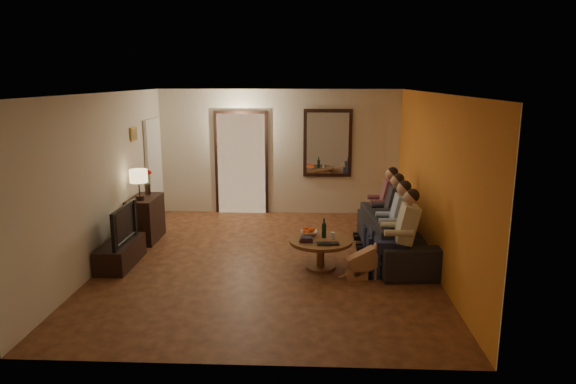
{
  "coord_description": "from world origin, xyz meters",
  "views": [
    {
      "loc": [
        0.66,
        -7.62,
        2.81
      ],
      "look_at": [
        0.3,
        0.3,
        1.05
      ],
      "focal_mm": 32.0,
      "sensor_mm": 36.0,
      "label": 1
    }
  ],
  "objects_px": {
    "person_a": "(402,237)",
    "dog": "(364,260)",
    "bowl": "(309,233)",
    "coffee_table": "(321,254)",
    "dresser": "(145,219)",
    "person_d": "(384,206)",
    "table_lamp": "(139,185)",
    "tv": "(118,224)",
    "tv_stand": "(121,254)",
    "person_c": "(389,215)",
    "sofa": "(398,235)",
    "person_b": "(395,225)",
    "laptop": "(328,245)",
    "wine_bottle": "(324,228)"
  },
  "relations": [
    {
      "from": "coffee_table",
      "to": "sofa",
      "type": "bearing_deg",
      "value": 25.58
    },
    {
      "from": "person_a",
      "to": "person_d",
      "type": "distance_m",
      "value": 1.8
    },
    {
      "from": "person_a",
      "to": "person_c",
      "type": "distance_m",
      "value": 1.2
    },
    {
      "from": "sofa",
      "to": "dog",
      "type": "height_order",
      "value": "sofa"
    },
    {
      "from": "table_lamp",
      "to": "wine_bottle",
      "type": "distance_m",
      "value": 3.28
    },
    {
      "from": "sofa",
      "to": "laptop",
      "type": "xyz_separation_m",
      "value": [
        -1.15,
        -0.88,
        0.12
      ]
    },
    {
      "from": "coffee_table",
      "to": "bowl",
      "type": "xyz_separation_m",
      "value": [
        -0.18,
        0.22,
        0.26
      ]
    },
    {
      "from": "person_b",
      "to": "bowl",
      "type": "bearing_deg",
      "value": -176.67
    },
    {
      "from": "tv_stand",
      "to": "wine_bottle",
      "type": "height_order",
      "value": "wine_bottle"
    },
    {
      "from": "tv_stand",
      "to": "person_c",
      "type": "distance_m",
      "value": 4.33
    },
    {
      "from": "dresser",
      "to": "person_b",
      "type": "height_order",
      "value": "person_b"
    },
    {
      "from": "tv",
      "to": "person_d",
      "type": "height_order",
      "value": "person_d"
    },
    {
      "from": "dresser",
      "to": "bowl",
      "type": "relative_size",
      "value": 3.38
    },
    {
      "from": "person_b",
      "to": "laptop",
      "type": "relative_size",
      "value": 3.65
    },
    {
      "from": "wine_bottle",
      "to": "laptop",
      "type": "height_order",
      "value": "wine_bottle"
    },
    {
      "from": "tv_stand",
      "to": "laptop",
      "type": "distance_m",
      "value": 3.19
    },
    {
      "from": "sofa",
      "to": "dog",
      "type": "relative_size",
      "value": 4.24
    },
    {
      "from": "person_b",
      "to": "wine_bottle",
      "type": "relative_size",
      "value": 3.87
    },
    {
      "from": "table_lamp",
      "to": "tv",
      "type": "distance_m",
      "value": 1.11
    },
    {
      "from": "dresser",
      "to": "wine_bottle",
      "type": "relative_size",
      "value": 2.83
    },
    {
      "from": "dog",
      "to": "wine_bottle",
      "type": "xyz_separation_m",
      "value": [
        -0.56,
        0.49,
        0.32
      ]
    },
    {
      "from": "person_b",
      "to": "dresser",
      "type": "bearing_deg",
      "value": 167.29
    },
    {
      "from": "person_a",
      "to": "coffee_table",
      "type": "bearing_deg",
      "value": 165.22
    },
    {
      "from": "tv_stand",
      "to": "person_d",
      "type": "relative_size",
      "value": 0.91
    },
    {
      "from": "bowl",
      "to": "table_lamp",
      "type": "bearing_deg",
      "value": 164.36
    },
    {
      "from": "person_c",
      "to": "person_d",
      "type": "xyz_separation_m",
      "value": [
        0.0,
        0.6,
        0.0
      ]
    },
    {
      "from": "person_a",
      "to": "bowl",
      "type": "xyz_separation_m",
      "value": [
        -1.33,
        0.52,
        -0.12
      ]
    },
    {
      "from": "person_a",
      "to": "dog",
      "type": "bearing_deg",
      "value": -171.15
    },
    {
      "from": "dresser",
      "to": "dog",
      "type": "relative_size",
      "value": 1.56
    },
    {
      "from": "person_a",
      "to": "coffee_table",
      "type": "relative_size",
      "value": 1.27
    },
    {
      "from": "person_c",
      "to": "dog",
      "type": "distance_m",
      "value": 1.43
    },
    {
      "from": "sofa",
      "to": "coffee_table",
      "type": "bearing_deg",
      "value": 111.36
    },
    {
      "from": "dresser",
      "to": "wine_bottle",
      "type": "height_order",
      "value": "dresser"
    },
    {
      "from": "tv",
      "to": "dog",
      "type": "xyz_separation_m",
      "value": [
        3.67,
        -0.38,
        -0.37
      ]
    },
    {
      "from": "person_a",
      "to": "wine_bottle",
      "type": "bearing_deg",
      "value": 159.85
    },
    {
      "from": "tv",
      "to": "dog",
      "type": "relative_size",
      "value": 1.77
    },
    {
      "from": "dresser",
      "to": "tv",
      "type": "xyz_separation_m",
      "value": [
        0.0,
        -1.25,
        0.26
      ]
    },
    {
      "from": "sofa",
      "to": "bowl",
      "type": "distance_m",
      "value": 1.48
    },
    {
      "from": "dog",
      "to": "person_b",
      "type": "bearing_deg",
      "value": 42.78
    },
    {
      "from": "table_lamp",
      "to": "tv_stand",
      "type": "height_order",
      "value": "table_lamp"
    },
    {
      "from": "dresser",
      "to": "tv",
      "type": "distance_m",
      "value": 1.28
    },
    {
      "from": "sofa",
      "to": "dog",
      "type": "distance_m",
      "value": 1.18
    },
    {
      "from": "tv",
      "to": "person_a",
      "type": "relative_size",
      "value": 0.83
    },
    {
      "from": "person_d",
      "to": "laptop",
      "type": "relative_size",
      "value": 3.65
    },
    {
      "from": "tv_stand",
      "to": "dog",
      "type": "bearing_deg",
      "value": -5.94
    },
    {
      "from": "dresser",
      "to": "coffee_table",
      "type": "height_order",
      "value": "dresser"
    },
    {
      "from": "tv",
      "to": "person_b",
      "type": "xyz_separation_m",
      "value": [
        4.21,
        0.3,
        -0.05
      ]
    },
    {
      "from": "person_d",
      "to": "coffee_table",
      "type": "relative_size",
      "value": 1.27
    },
    {
      "from": "bowl",
      "to": "coffee_table",
      "type": "bearing_deg",
      "value": -50.71
    },
    {
      "from": "tv",
      "to": "sofa",
      "type": "relative_size",
      "value": 0.42
    }
  ]
}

